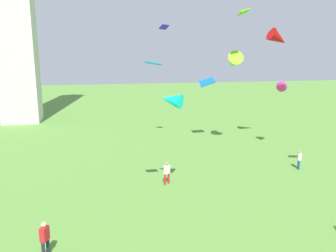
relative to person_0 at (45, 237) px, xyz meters
name	(u,v)px	position (x,y,z in m)	size (l,w,h in m)	color
person_0	(45,237)	(0.00, 0.00, 0.00)	(0.44, 0.55, 1.83)	#1E2333
person_1	(299,158)	(19.71, 8.43, -0.08)	(0.41, 0.50, 1.68)	#235693
person_2	(167,172)	(7.82, 7.72, -0.05)	(0.52, 0.45, 1.74)	red
kite_flying_0	(207,82)	(15.22, 19.46, 5.78)	(1.67, 1.46, 1.12)	blue
kite_flying_1	(171,100)	(7.67, 5.88, 5.62)	(1.82, 1.74, 1.16)	#0BEEE8
kite_flying_2	(233,62)	(17.00, 16.65, 7.98)	(1.98, 2.83, 2.31)	#64DA0B
kite_flying_3	(164,27)	(10.17, 18.80, 11.50)	(0.91, 1.15, 0.47)	#3911DC
kite_flying_4	(283,86)	(21.14, 13.81, 5.71)	(1.63, 1.97, 1.37)	#D22792
kite_flying_5	(278,38)	(21.87, 16.44, 10.39)	(2.48, 1.50, 2.20)	#B50D0D
kite_flying_6	(244,12)	(16.44, 13.65, 12.49)	(1.14, 1.40, 0.57)	#5DCA15
kite_flying_8	(154,63)	(6.15, 3.98, 8.06)	(1.06, 0.79, 0.24)	#0F7CD3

